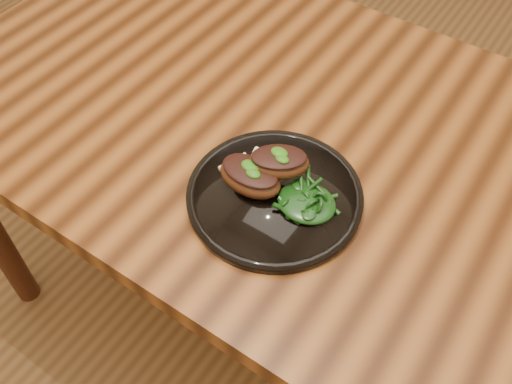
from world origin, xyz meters
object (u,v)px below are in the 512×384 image
(lamb_chop_front, at_px, (250,176))
(greens_heap, at_px, (307,200))
(plate, at_px, (275,196))
(desk, at_px, (337,178))

(lamb_chop_front, relative_size, greens_heap, 1.22)
(greens_heap, bearing_deg, plate, -174.81)
(lamb_chop_front, height_order, greens_heap, lamb_chop_front)
(desk, relative_size, lamb_chop_front, 14.19)
(plate, relative_size, lamb_chop_front, 2.47)
(plate, distance_m, lamb_chop_front, 0.05)
(desk, height_order, plate, plate)
(desk, distance_m, lamb_chop_front, 0.22)
(lamb_chop_front, bearing_deg, plate, 13.49)
(desk, bearing_deg, greens_heap, -82.58)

